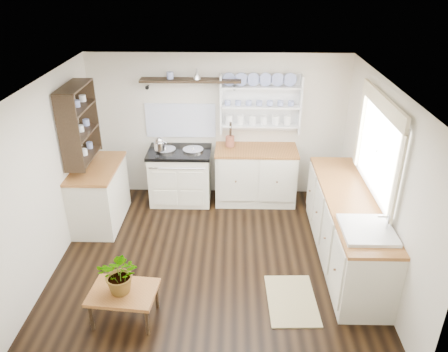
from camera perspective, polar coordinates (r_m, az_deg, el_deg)
The scene contains 19 objects.
floor at distance 5.82m, azimuth -1.41°, elevation -10.83°, with size 4.00×3.80×0.01m, color black.
wall_back at distance 6.95m, azimuth -0.77°, elevation 6.47°, with size 4.00×0.02×2.30m, color beige.
wall_right at distance 5.48m, azimuth 19.82°, elevation -0.92°, with size 0.02×3.80×2.30m, color beige.
wall_left at distance 5.67m, azimuth -22.18°, elevation -0.44°, with size 0.02×3.80×2.30m, color beige.
ceiling at distance 4.79m, azimuth -1.72°, elevation 11.60°, with size 4.00×3.80×0.01m, color white.
window at distance 5.43m, azimuth 19.53°, elevation 3.70°, with size 0.08×1.55×1.22m.
aga_cooker at distance 6.97m, azimuth -5.70°, elevation 0.09°, with size 0.97×0.68×0.90m.
back_cabinets at distance 6.95m, azimuth 4.12°, elevation 0.21°, with size 1.27×0.63×0.90m.
right_cabinets at distance 5.82m, azimuth 15.68°, elevation -6.49°, with size 0.62×2.43×0.90m.
belfast_sink at distance 5.03m, azimuth 18.03°, elevation -7.85°, with size 0.55×0.60×0.45m.
left_cabinets at distance 6.61m, azimuth -15.96°, elevation -2.27°, with size 0.62×1.13×0.90m.
plate_rack at distance 6.79m, azimuth 4.76°, elevation 9.51°, with size 1.20×0.22×0.90m.
high_shelf at distance 6.63m, azimuth -4.39°, elevation 12.29°, with size 1.50×0.29×0.16m.
left_shelving at distance 6.23m, azimuth -18.44°, elevation 6.59°, with size 0.28×0.80×1.05m, color black.
kettle at distance 6.66m, azimuth -8.44°, elevation 4.18°, with size 0.17×0.17×0.20m, color silver, non-canonical shape.
utensil_crock at distance 6.79m, azimuth 0.78°, elevation 4.57°, with size 0.14×0.14×0.16m, color brown.
center_table at distance 4.92m, azimuth -13.01°, elevation -14.82°, with size 0.74×0.56×0.38m.
potted_plant at distance 4.75m, azimuth -13.35°, elevation -12.26°, with size 0.42×0.37×0.47m, color #3F7233.
floor_rug at distance 5.28m, azimuth 8.81°, elevation -15.73°, with size 0.55×0.85×0.02m, color #9A8B59.
Camera 1 is at (0.26, -4.62, 3.53)m, focal length 35.00 mm.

